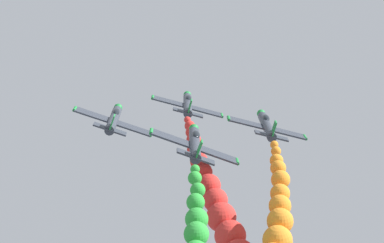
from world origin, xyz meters
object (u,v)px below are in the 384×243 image
Objects in this scene: airplane_left_inner at (114,119)px; airplane_right_inner at (267,126)px; airplane_lead at (188,104)px; airplane_left_outer at (195,144)px.

airplane_left_inner is 17.87m from airplane_right_inner.
airplane_lead is 12.73m from airplane_right_inner.
airplane_right_inner is at bearing 49.18° from airplane_left_outer.
airplane_left_inner is at bearing 177.30° from airplane_right_inner.
airplane_left_inner is 1.00× the size of airplane_left_outer.
airplane_left_inner is at bearing -137.36° from airplane_lead.
airplane_right_inner is at bearing -44.14° from airplane_lead.
airplane_left_inner is 14.21m from airplane_left_outer.
airplane_right_inner is (9.13, -8.86, -0.32)m from airplane_lead.
airplane_left_outer is at bearing -88.20° from airplane_lead.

